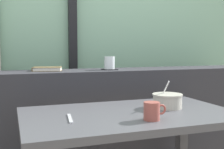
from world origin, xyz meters
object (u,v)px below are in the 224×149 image
Objects in this scene: breakfast_table at (130,134)px; ceramic_mug at (152,111)px; juice_glass at (109,63)px; soup_bowl at (167,101)px; fork_utensil at (70,118)px; coaster_square at (109,69)px; closed_book at (47,69)px.

breakfast_table is 0.25m from ceramic_mug.
breakfast_table is at bearing -99.32° from juice_glass.
soup_bowl is 0.57m from fork_utensil.
juice_glass is 0.63m from soup_bowl.
soup_bowl is at bearing 7.83° from breakfast_table.
fork_utensil is (-0.43, -0.66, -0.22)m from juice_glass.
soup_bowl is (0.14, -0.59, -0.14)m from coaster_square.
fork_utensil is at bearing -122.85° from juice_glass.
breakfast_table is 11.95× the size of juice_glass.
soup_bowl is 1.01× the size of fork_utensil.
juice_glass is at bearing 64.38° from fork_utensil.
ceramic_mug is (0.03, -0.18, 0.16)m from breakfast_table.
closed_book is (-0.34, 0.67, 0.31)m from breakfast_table.
juice_glass reaches higher than breakfast_table.
juice_glass is at bearing -6.21° from closed_book.
juice_glass is at bearing 85.07° from ceramic_mug.
juice_glass is 0.55× the size of fork_utensil.
ceramic_mug is at bearing -94.93° from coaster_square.
soup_bowl is at bearing -76.83° from juice_glass.
coaster_square is 0.88× the size of ceramic_mug.
closed_book reaches higher than ceramic_mug.
coaster_square is 0.62m from soup_bowl.
coaster_square is 0.45× the size of closed_book.
fork_utensil is at bearing -173.00° from soup_bowl.
juice_glass reaches higher than closed_book.
fork_utensil is (-0.56, -0.07, -0.04)m from soup_bowl.
closed_book is 1.30× the size of fork_utensil.
fork_utensil is at bearing -173.61° from breakfast_table.
closed_book is at bearing 132.25° from soup_bowl.
fork_utensil reaches higher than breakfast_table.
juice_glass is 0.82× the size of ceramic_mug.
coaster_square reaches higher than soup_bowl.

